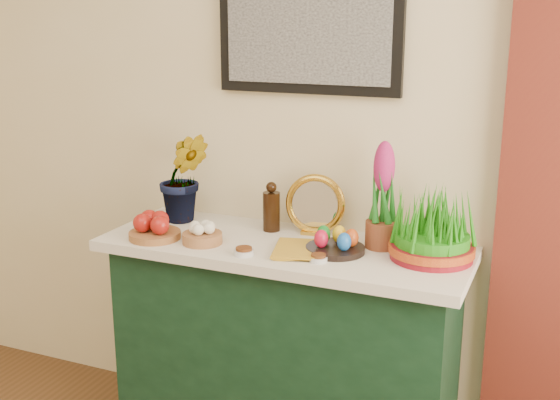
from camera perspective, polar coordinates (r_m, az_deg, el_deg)
The scene contains 13 objects.
sideboard at distance 2.85m, azimuth 0.40°, elevation -12.38°, with size 1.30×0.45×0.85m, color #133520.
tablecloth at distance 2.67m, azimuth 0.42°, elevation -3.89°, with size 1.40×0.55×0.04m, color silver.
hyacinth_green at distance 2.91m, azimuth -7.85°, elevation 3.01°, with size 0.25×0.21×0.50m, color #1C6F1D.
apple_bowl at distance 2.74m, azimuth -10.16°, elevation -2.25°, with size 0.25×0.25×0.10m.
garlic_basket at distance 2.67m, azimuth -6.34°, elevation -2.79°, with size 0.17×0.17×0.08m.
vinegar_cruet at distance 2.79m, azimuth -0.70°, elevation -0.75°, with size 0.07×0.07×0.20m.
mirror at distance 2.75m, azimuth 2.87°, elevation -0.42°, with size 0.24×0.09×0.24m.
book at distance 2.57m, azimuth -0.45°, elevation -3.89°, with size 0.14×0.21×0.03m, color gold.
spice_dish_left at distance 2.53m, azimuth -2.95°, elevation -4.20°, with size 0.07×0.07×0.03m.
spice_dish_right at distance 2.47m, azimuth 3.13°, elevation -4.74°, with size 0.06×0.06×0.03m.
egg_plate at distance 2.56m, azimuth 4.53°, elevation -3.55°, with size 0.28×0.28×0.09m.
hyacinth_pink at distance 2.59m, azimuth 8.36°, elevation -0.04°, with size 0.12×0.12×0.40m.
wheatgrass_sabzeh at distance 2.52m, azimuth 12.30°, elevation -2.37°, with size 0.30×0.30×0.25m.
Camera 1 is at (1.03, -0.33, 1.74)m, focal length 45.00 mm.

